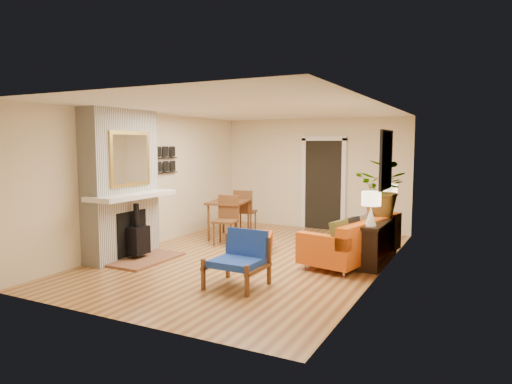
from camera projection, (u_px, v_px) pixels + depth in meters
room_shell at (331, 179)px, 10.01m from camera, size 6.50×6.50×6.50m
fireplace at (123, 188)px, 7.95m from camera, size 1.09×1.68×2.60m
sofa at (356, 241)px, 7.76m from camera, size 1.33×2.26×0.83m
ottoman at (254, 241)px, 8.58m from camera, size 0.85×0.85×0.33m
blue_chair at (241, 256)px, 6.47m from camera, size 0.77×0.75×0.78m
dining_table at (233, 208)px, 9.71m from camera, size 1.00×1.86×0.98m
console_table at (380, 228)px, 7.79m from camera, size 0.34×1.85×0.72m
lamp_near at (371, 204)px, 7.11m from camera, size 0.30×0.30×0.54m
lamp_far at (389, 195)px, 8.38m from camera, size 0.30×0.30×0.54m
houseplant at (384, 189)px, 7.97m from camera, size 1.08×0.99×1.00m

